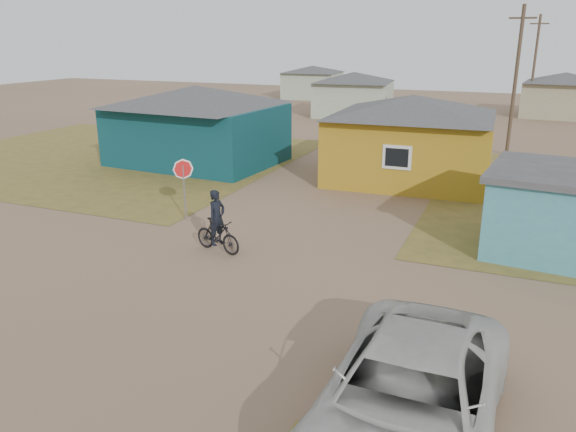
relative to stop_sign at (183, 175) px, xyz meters
The scene contains 12 objects.
ground 6.48m from the stop_sign, 51.76° to the right, with size 120.00×120.00×0.00m, color #83654C.
grass_nw 13.06m from the stop_sign, 141.40° to the left, with size 20.00×18.00×0.00m, color olive.
house_teal 9.75m from the stop_sign, 118.31° to the left, with size 8.93×7.08×4.00m.
house_yellow 11.10m from the stop_sign, 54.92° to the left, with size 7.72×6.76×3.90m.
house_pale_west 29.16m from the stop_sign, 94.18° to the left, with size 7.04×6.15×3.60m.
house_beige_east 37.73m from the stop_sign, 68.42° to the left, with size 6.95×6.05×3.60m.
house_pale_north 42.31m from the stop_sign, 103.84° to the left, with size 6.28×5.81×3.40m.
utility_pole_near 20.14m from the stop_sign, 58.72° to the left, with size 1.40×0.20×8.00m.
utility_pole_far 35.07m from the stop_sign, 71.02° to the left, with size 1.40×0.20×8.00m.
stop_sign is the anchor object (origin of this frame).
cyclist 3.67m from the stop_sign, 41.43° to the right, with size 1.81×0.90×1.97m.
vehicle 13.16m from the stop_sign, 41.94° to the right, with size 2.79×6.05×1.68m, color #B6B7B2.
Camera 1 is at (7.01, -11.65, 6.40)m, focal length 35.00 mm.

